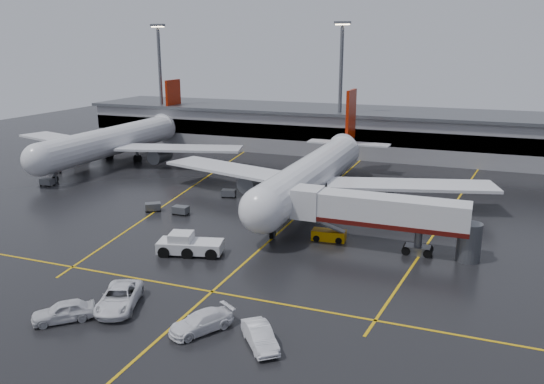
% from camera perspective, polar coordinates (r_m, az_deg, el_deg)
% --- Properties ---
extents(ground, '(220.00, 220.00, 0.00)m').
position_cam_1_polar(ground, '(68.97, 2.15, -2.96)').
color(ground, black).
rests_on(ground, ground).
extents(apron_line_centre, '(0.25, 90.00, 0.02)m').
position_cam_1_polar(apron_line_centre, '(68.96, 2.15, -2.95)').
color(apron_line_centre, gold).
rests_on(apron_line_centre, ground).
extents(apron_line_stop, '(60.00, 0.25, 0.02)m').
position_cam_1_polar(apron_line_stop, '(50.12, -6.25, -10.25)').
color(apron_line_stop, gold).
rests_on(apron_line_stop, ground).
extents(apron_line_left, '(9.99, 69.35, 0.02)m').
position_cam_1_polar(apron_line_left, '(85.71, -8.35, 0.52)').
color(apron_line_left, gold).
rests_on(apron_line_left, ground).
extents(apron_line_right, '(7.57, 69.64, 0.02)m').
position_cam_1_polar(apron_line_right, '(75.19, 17.81, -2.15)').
color(apron_line_right, gold).
rests_on(apron_line_right, ground).
extents(terminal, '(122.00, 19.00, 8.60)m').
position_cam_1_polar(terminal, '(113.27, 10.19, 6.23)').
color(terminal, gray).
rests_on(terminal, ground).
extents(light_mast_left, '(3.00, 1.20, 25.45)m').
position_cam_1_polar(light_mast_left, '(123.52, -11.53, 11.63)').
color(light_mast_left, '#595B60').
rests_on(light_mast_left, ground).
extents(light_mast_mid, '(3.00, 1.20, 25.45)m').
position_cam_1_polar(light_mast_mid, '(107.50, 7.15, 11.33)').
color(light_mast_mid, '#595B60').
rests_on(light_mast_mid, ground).
extents(main_airliner, '(48.80, 45.60, 14.10)m').
position_cam_1_polar(main_airliner, '(76.75, 4.56, 2.14)').
color(main_airliner, silver).
rests_on(main_airliner, ground).
extents(second_airliner, '(48.80, 45.60, 14.10)m').
position_cam_1_polar(second_airliner, '(106.33, -15.74, 5.27)').
color(second_airliner, silver).
rests_on(second_airliner, ground).
extents(jet_bridge, '(19.90, 3.40, 6.05)m').
position_cam_1_polar(jet_bridge, '(59.42, 11.15, -2.27)').
color(jet_bridge, silver).
rests_on(jet_bridge, ground).
extents(pushback_tractor, '(7.19, 4.37, 2.40)m').
position_cam_1_polar(pushback_tractor, '(58.55, -8.66, -5.50)').
color(pushback_tractor, silver).
rests_on(pushback_tractor, ground).
extents(belt_loader, '(3.89, 2.04, 2.39)m').
position_cam_1_polar(belt_loader, '(62.31, 5.92, -4.47)').
color(belt_loader, '#C58202').
rests_on(belt_loader, ground).
extents(service_van_a, '(4.96, 6.93, 1.75)m').
position_cam_1_polar(service_van_a, '(48.47, -15.59, -10.54)').
color(service_van_a, white).
rests_on(service_van_a, ground).
extents(service_van_b, '(4.56, 5.56, 1.52)m').
position_cam_1_polar(service_van_b, '(43.69, -7.37, -13.22)').
color(service_van_b, white).
rests_on(service_van_b, ground).
extents(service_van_c, '(4.28, 4.70, 1.56)m').
position_cam_1_polar(service_van_c, '(41.45, -1.27, -14.74)').
color(service_van_c, white).
rests_on(service_van_c, ground).
extents(service_van_d, '(4.89, 4.74, 1.66)m').
position_cam_1_polar(service_van_d, '(47.73, -20.83, -11.49)').
color(service_van_d, silver).
rests_on(service_van_d, ground).
extents(baggage_cart_a, '(2.02, 1.33, 1.12)m').
position_cam_1_polar(baggage_cart_a, '(72.07, -9.47, -1.84)').
color(baggage_cart_a, '#595B60').
rests_on(baggage_cart_a, ground).
extents(baggage_cart_b, '(2.38, 2.22, 1.12)m').
position_cam_1_polar(baggage_cart_b, '(74.21, -12.26, -1.48)').
color(baggage_cart_b, '#595B60').
rests_on(baggage_cart_b, ground).
extents(baggage_cart_c, '(2.25, 1.74, 1.12)m').
position_cam_1_polar(baggage_cart_c, '(79.34, -4.52, -0.09)').
color(baggage_cart_c, '#595B60').
rests_on(baggage_cart_c, ground).
extents(baggage_cart_d, '(2.25, 1.73, 1.12)m').
position_cam_1_polar(baggage_cart_d, '(101.22, -21.64, 2.21)').
color(baggage_cart_d, '#595B60').
rests_on(baggage_cart_d, ground).
extents(baggage_cart_e, '(2.04, 1.37, 1.12)m').
position_cam_1_polar(baggage_cart_e, '(92.46, -22.32, 1.00)').
color(baggage_cart_e, '#595B60').
rests_on(baggage_cart_e, ground).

